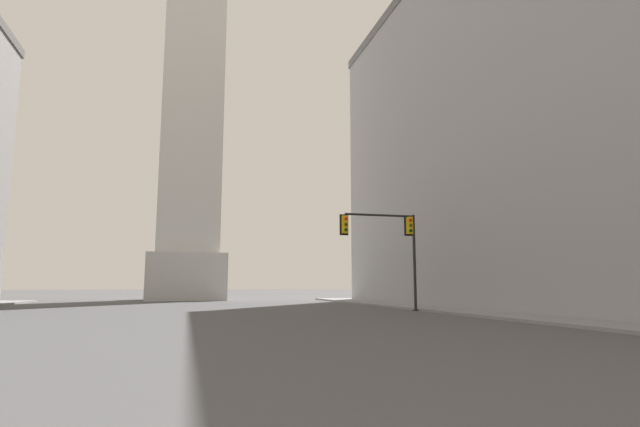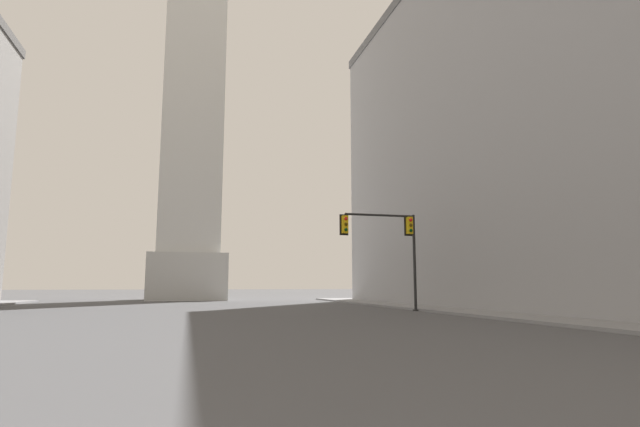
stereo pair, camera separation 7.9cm
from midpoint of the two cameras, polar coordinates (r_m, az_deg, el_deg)
The scene contains 4 objects.
sidewalk_right at distance 27.31m, azimuth 23.39°, elevation -10.78°, with size 5.00×67.90×0.15m, color gray.
building_right at distance 40.55m, azimuth 27.25°, elevation 9.92°, with size 18.55×46.77×27.18m.
obelisk at distance 65.65m, azimuth -13.83°, elevation 20.41°, with size 8.32×8.32×68.11m.
traffic_light_mid_right at distance 32.14m, azimuth 8.09°, elevation -2.63°, with size 5.17×0.51×6.15m.
Camera 2 is at (0.03, -1.20, 1.62)m, focal length 28.00 mm.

